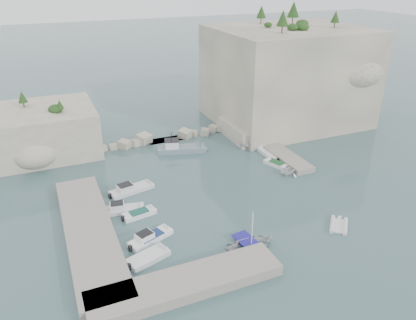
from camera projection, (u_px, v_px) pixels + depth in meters
name	position (u px, v px, depth m)	size (l,w,h in m)	color
ground	(227.00, 200.00, 51.02)	(400.00, 400.00, 0.00)	#416061
cliff_east	(287.00, 76.00, 74.61)	(26.00, 22.00, 17.00)	beige
cliff_terrace	(250.00, 129.00, 70.03)	(8.00, 10.00, 2.50)	beige
outcrop_west	(43.00, 131.00, 63.21)	(16.00, 14.00, 7.00)	beige
quay_west	(89.00, 232.00, 43.94)	(5.00, 24.00, 1.10)	#9E9689
quay_south	(187.00, 283.00, 36.87)	(18.00, 4.00, 1.10)	#9E9689
ledge_east	(277.00, 150.00, 63.93)	(3.00, 16.00, 0.80)	#9E9689
breakwater	(166.00, 136.00, 68.64)	(28.00, 3.00, 1.40)	beige
motorboat_a	(132.00, 191.00, 53.05)	(6.38, 1.90, 1.40)	silver
motorboat_b	(124.00, 212.00, 48.67)	(5.30, 1.74, 1.40)	silver
motorboat_c	(139.00, 216.00, 47.86)	(4.28, 1.56, 0.70)	white
motorboat_d	(151.00, 240.00, 43.57)	(5.53, 1.65, 1.40)	white
motorboat_e	(148.00, 259.00, 40.69)	(4.73, 1.93, 0.70)	silver
rowboat	(251.00, 248.00, 42.27)	(3.85, 5.40, 1.12)	silver
inflatable_dinghy	(338.00, 227.00, 45.81)	(3.68, 1.78, 0.44)	silver
tender_east_a	(288.00, 174.00, 57.48)	(2.77, 3.21, 1.69)	white
tender_east_b	(276.00, 166.00, 59.90)	(4.32, 1.47, 0.70)	white
tender_east_c	(269.00, 155.00, 63.26)	(5.62, 1.82, 0.70)	silver
tender_east_d	(252.00, 148.00, 65.68)	(1.64, 4.36, 1.68)	silver
work_boat	(182.00, 152.00, 64.53)	(8.20, 2.42, 2.20)	slate
rowboat_mast	(252.00, 227.00, 41.13)	(0.10, 0.10, 4.20)	white
vegetation	(261.00, 23.00, 69.89)	(53.48, 13.88, 13.40)	#1E4219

